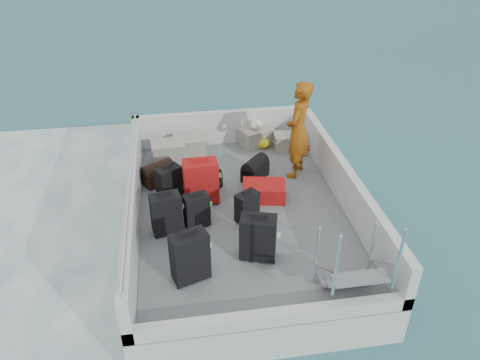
{
  "coord_description": "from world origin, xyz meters",
  "views": [
    {
      "loc": [
        -1.0,
        -6.25,
        5.17
      ],
      "look_at": [
        0.03,
        0.31,
        1.0
      ],
      "focal_mm": 35.0,
      "sensor_mm": 36.0,
      "label": 1
    }
  ],
  "objects_px": {
    "suitcase_6": "(258,238)",
    "passenger": "(298,130)",
    "suitcase_4": "(197,211)",
    "suitcase_8": "(264,191)",
    "suitcase_5": "(201,182)",
    "crate_1": "(190,147)",
    "suitcase_7": "(247,207)",
    "suitcase_0": "(190,257)",
    "suitcase_1": "(166,214)",
    "crate_2": "(256,138)",
    "crate_0": "(168,152)",
    "crate_3": "(288,142)",
    "suitcase_2": "(169,183)"
  },
  "relations": [
    {
      "from": "passenger",
      "to": "crate_1",
      "type": "bearing_deg",
      "value": -86.33
    },
    {
      "from": "suitcase_6",
      "to": "passenger",
      "type": "height_order",
      "value": "passenger"
    },
    {
      "from": "suitcase_7",
      "to": "crate_1",
      "type": "height_order",
      "value": "suitcase_7"
    },
    {
      "from": "suitcase_5",
      "to": "suitcase_7",
      "type": "bearing_deg",
      "value": -46.25
    },
    {
      "from": "crate_2",
      "to": "suitcase_8",
      "type": "bearing_deg",
      "value": -96.47
    },
    {
      "from": "crate_0",
      "to": "passenger",
      "type": "distance_m",
      "value": 2.57
    },
    {
      "from": "suitcase_4",
      "to": "suitcase_7",
      "type": "distance_m",
      "value": 0.8
    },
    {
      "from": "suitcase_7",
      "to": "crate_3",
      "type": "distance_m",
      "value": 2.55
    },
    {
      "from": "suitcase_5",
      "to": "suitcase_0",
      "type": "bearing_deg",
      "value": -101.56
    },
    {
      "from": "crate_0",
      "to": "crate_1",
      "type": "xyz_separation_m",
      "value": [
        0.43,
        0.15,
        0.0
      ]
    },
    {
      "from": "suitcase_5",
      "to": "crate_1",
      "type": "xyz_separation_m",
      "value": [
        -0.08,
        1.66,
        -0.2
      ]
    },
    {
      "from": "suitcase_5",
      "to": "suitcase_8",
      "type": "height_order",
      "value": "suitcase_5"
    },
    {
      "from": "suitcase_0",
      "to": "suitcase_5",
      "type": "bearing_deg",
      "value": 62.0
    },
    {
      "from": "suitcase_8",
      "to": "crate_1",
      "type": "bearing_deg",
      "value": 44.16
    },
    {
      "from": "suitcase_6",
      "to": "crate_0",
      "type": "height_order",
      "value": "suitcase_6"
    },
    {
      "from": "suitcase_5",
      "to": "suitcase_6",
      "type": "relative_size",
      "value": 1.12
    },
    {
      "from": "suitcase_1",
      "to": "suitcase_6",
      "type": "xyz_separation_m",
      "value": [
        1.27,
        -0.78,
        0.01
      ]
    },
    {
      "from": "suitcase_0",
      "to": "suitcase_7",
      "type": "xyz_separation_m",
      "value": [
        0.97,
        1.18,
        -0.12
      ]
    },
    {
      "from": "suitcase_6",
      "to": "suitcase_1",
      "type": "bearing_deg",
      "value": 165.1
    },
    {
      "from": "suitcase_4",
      "to": "suitcase_6",
      "type": "bearing_deg",
      "value": -62.65
    },
    {
      "from": "suitcase_5",
      "to": "suitcase_7",
      "type": "relative_size",
      "value": 1.5
    },
    {
      "from": "suitcase_4",
      "to": "crate_0",
      "type": "bearing_deg",
      "value": 84.83
    },
    {
      "from": "suitcase_6",
      "to": "crate_2",
      "type": "bearing_deg",
      "value": 96.73
    },
    {
      "from": "suitcase_0",
      "to": "suitcase_1",
      "type": "height_order",
      "value": "suitcase_0"
    },
    {
      "from": "crate_1",
      "to": "suitcase_5",
      "type": "bearing_deg",
      "value": -87.17
    },
    {
      "from": "suitcase_5",
      "to": "crate_1",
      "type": "height_order",
      "value": "suitcase_5"
    },
    {
      "from": "crate_0",
      "to": "suitcase_1",
      "type": "bearing_deg",
      "value": -92.02
    },
    {
      "from": "crate_2",
      "to": "crate_0",
      "type": "bearing_deg",
      "value": -168.66
    },
    {
      "from": "crate_2",
      "to": "passenger",
      "type": "bearing_deg",
      "value": -66.93
    },
    {
      "from": "suitcase_1",
      "to": "passenger",
      "type": "height_order",
      "value": "passenger"
    },
    {
      "from": "suitcase_0",
      "to": "suitcase_2",
      "type": "xyz_separation_m",
      "value": [
        -0.23,
        2.03,
        -0.08
      ]
    },
    {
      "from": "suitcase_0",
      "to": "crate_0",
      "type": "bearing_deg",
      "value": 75.0
    },
    {
      "from": "suitcase_8",
      "to": "suitcase_6",
      "type": "bearing_deg",
      "value": 175.83
    },
    {
      "from": "suitcase_1",
      "to": "suitcase_8",
      "type": "xyz_separation_m",
      "value": [
        1.65,
        0.69,
        -0.2
      ]
    },
    {
      "from": "suitcase_0",
      "to": "crate_1",
      "type": "height_order",
      "value": "suitcase_0"
    },
    {
      "from": "suitcase_4",
      "to": "suitcase_8",
      "type": "bearing_deg",
      "value": 11.5
    },
    {
      "from": "suitcase_4",
      "to": "crate_0",
      "type": "xyz_separation_m",
      "value": [
        -0.39,
        2.17,
        -0.1
      ]
    },
    {
      "from": "crate_0",
      "to": "crate_2",
      "type": "distance_m",
      "value": 1.83
    },
    {
      "from": "suitcase_1",
      "to": "suitcase_0",
      "type": "bearing_deg",
      "value": -85.32
    },
    {
      "from": "suitcase_1",
      "to": "suitcase_7",
      "type": "xyz_separation_m",
      "value": [
        1.26,
        0.1,
        -0.08
      ]
    },
    {
      "from": "crate_1",
      "to": "suitcase_1",
      "type": "bearing_deg",
      "value": -101.98
    },
    {
      "from": "suitcase_4",
      "to": "suitcase_6",
      "type": "height_order",
      "value": "suitcase_6"
    },
    {
      "from": "passenger",
      "to": "suitcase_2",
      "type": "bearing_deg",
      "value": -47.5
    },
    {
      "from": "suitcase_1",
      "to": "crate_1",
      "type": "relative_size",
      "value": 1.11
    },
    {
      "from": "crate_0",
      "to": "crate_3",
      "type": "distance_m",
      "value": 2.4
    },
    {
      "from": "suitcase_2",
      "to": "crate_1",
      "type": "relative_size",
      "value": 0.97
    },
    {
      "from": "suitcase_7",
      "to": "suitcase_8",
      "type": "relative_size",
      "value": 0.72
    },
    {
      "from": "suitcase_6",
      "to": "suitcase_7",
      "type": "distance_m",
      "value": 0.89
    },
    {
      "from": "suitcase_8",
      "to": "crate_3",
      "type": "relative_size",
      "value": 1.39
    },
    {
      "from": "suitcase_2",
      "to": "suitcase_5",
      "type": "xyz_separation_m",
      "value": [
        0.53,
        -0.21,
        0.09
      ]
    }
  ]
}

